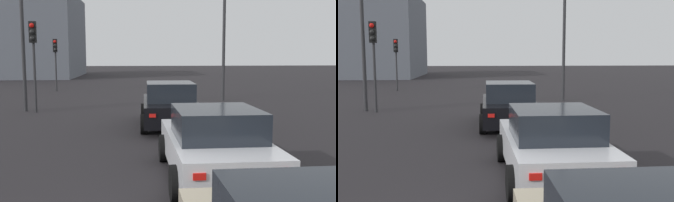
# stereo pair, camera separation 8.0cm
# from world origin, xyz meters

# --- Properties ---
(car_black_left_lead) EXTENTS (4.34, 2.10, 1.56)m
(car_black_left_lead) POSITION_xyz_m (7.88, -1.42, 0.75)
(car_black_left_lead) COLOR black
(car_black_left_lead) RESTS_ON ground_plane
(car_white_left_second) EXTENTS (4.10, 2.10, 1.46)m
(car_white_left_second) POSITION_xyz_m (2.14, -1.82, 0.71)
(car_white_left_second) COLOR silver
(car_white_left_second) RESTS_ON ground_plane
(traffic_light_near_left) EXTENTS (0.32, 0.28, 3.91)m
(traffic_light_near_left) POSITION_xyz_m (11.53, 4.10, 2.82)
(traffic_light_near_left) COLOR #2D2D30
(traffic_light_near_left) RESTS_ON ground_plane
(traffic_light_near_right) EXTENTS (0.32, 0.30, 3.56)m
(traffic_light_near_right) POSITION_xyz_m (21.52, 5.20, 2.57)
(traffic_light_near_right) COLOR #2D2D30
(traffic_light_near_right) RESTS_ON ground_plane
(street_lamp_kerbside) EXTENTS (0.56, 0.36, 7.57)m
(street_lamp_kerbside) POSITION_xyz_m (12.05, 4.66, 4.44)
(street_lamp_kerbside) COLOR #2D2D30
(street_lamp_kerbside) RESTS_ON ground_plane
(street_lamp_far) EXTENTS (0.56, 0.36, 7.11)m
(street_lamp_far) POSITION_xyz_m (15.16, -4.99, 4.20)
(street_lamp_far) COLOR #2D2D30
(street_lamp_far) RESTS_ON ground_plane
(building_facade_left) EXTENTS (13.38, 7.47, 9.08)m
(building_facade_left) POSITION_xyz_m (39.91, 10.00, 4.54)
(building_facade_left) COLOR slate
(building_facade_left) RESTS_ON ground_plane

